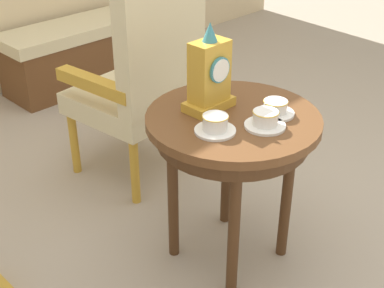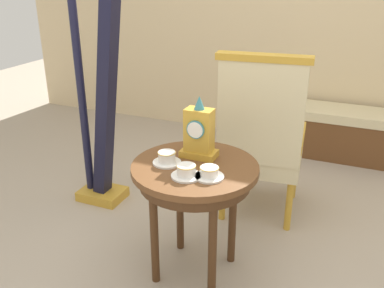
{
  "view_description": "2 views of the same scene",
  "coord_description": "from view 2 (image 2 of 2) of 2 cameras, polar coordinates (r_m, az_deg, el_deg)",
  "views": [
    {
      "loc": [
        -1.44,
        -1.19,
        1.57
      ],
      "look_at": [
        -0.17,
        0.09,
        0.53
      ],
      "focal_mm": 50.31,
      "sensor_mm": 36.0,
      "label": 1
    },
    {
      "loc": [
        0.68,
        -1.85,
        1.6
      ],
      "look_at": [
        -0.14,
        0.1,
        0.72
      ],
      "focal_mm": 39.8,
      "sensor_mm": 36.0,
      "label": 2
    }
  ],
  "objects": [
    {
      "name": "mantel_clock",
      "position": [
        2.22,
        0.95,
        1.48
      ],
      "size": [
        0.19,
        0.11,
        0.34
      ],
      "color": "gold",
      "rests_on": "side_table"
    },
    {
      "name": "harp",
      "position": [
        2.99,
        -12.36,
        4.38
      ],
      "size": [
        0.4,
        0.24,
        1.72
      ],
      "color": "gold",
      "rests_on": "ground"
    },
    {
      "name": "teacup_right",
      "position": [
        2.05,
        -0.78,
        -3.72
      ],
      "size": [
        0.15,
        0.15,
        0.06
      ],
      "color": "white",
      "rests_on": "side_table"
    },
    {
      "name": "side_table",
      "position": [
        2.22,
        0.4,
        -4.76
      ],
      "size": [
        0.66,
        0.66,
        0.66
      ],
      "color": "brown",
      "rests_on": "ground"
    },
    {
      "name": "window_bench",
      "position": [
        4.05,
        19.46,
        1.41
      ],
      "size": [
        1.05,
        0.4,
        0.44
      ],
      "color": "beige",
      "rests_on": "ground"
    },
    {
      "name": "armchair",
      "position": [
        2.78,
        9.29,
        1.09
      ],
      "size": [
        0.6,
        0.58,
        1.14
      ],
      "color": "beige",
      "rests_on": "ground"
    },
    {
      "name": "teacup_left",
      "position": [
        2.19,
        -3.39,
        -1.92
      ],
      "size": [
        0.15,
        0.15,
        0.06
      ],
      "color": "white",
      "rests_on": "side_table"
    },
    {
      "name": "teacup_center",
      "position": [
        2.05,
        2.33,
        -3.9
      ],
      "size": [
        0.14,
        0.14,
        0.06
      ],
      "color": "white",
      "rests_on": "side_table"
    },
    {
      "name": "ground_plane",
      "position": [
        2.54,
        2.23,
        -16.42
      ],
      "size": [
        10.0,
        10.0,
        0.0
      ],
      "primitive_type": "plane",
      "color": "tan"
    }
  ]
}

